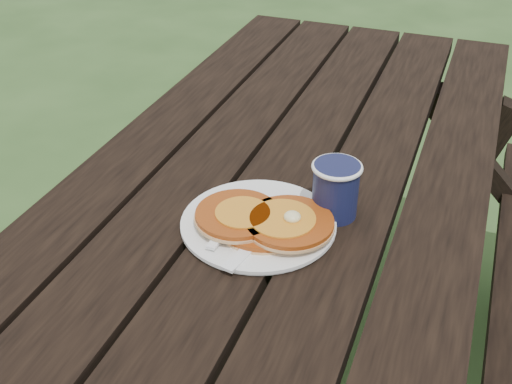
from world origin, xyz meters
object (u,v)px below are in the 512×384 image
(pancake_stack, at_px, (265,221))
(coffee_cup, at_px, (336,187))
(picnic_table, at_px, (274,329))
(plate, at_px, (258,224))

(pancake_stack, relative_size, coffee_cup, 2.33)
(picnic_table, xyz_separation_m, plate, (0.02, -0.15, 0.39))
(coffee_cup, bearing_deg, pancake_stack, -134.78)
(pancake_stack, bearing_deg, plate, 140.98)
(picnic_table, height_order, plate, plate)
(picnic_table, distance_m, plate, 0.41)
(picnic_table, bearing_deg, plate, -82.93)
(coffee_cup, bearing_deg, plate, -143.52)
(picnic_table, distance_m, pancake_stack, 0.44)
(plate, bearing_deg, pancake_stack, -39.02)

